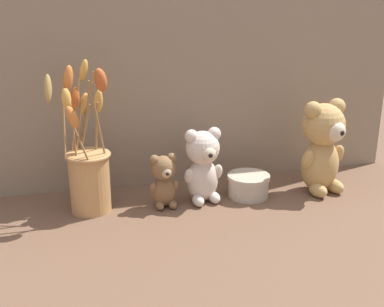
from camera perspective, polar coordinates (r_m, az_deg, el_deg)
name	(u,v)px	position (r m, az deg, el deg)	size (l,w,h in m)	color
ground_plane	(194,206)	(1.13, 0.24, -6.24)	(4.00, 4.00, 0.00)	brown
backdrop_wall	(178,57)	(1.20, -1.71, 11.35)	(1.17, 0.02, 0.65)	gray
teddy_bear_large	(323,145)	(1.21, 15.24, 0.99)	(0.13, 0.12, 0.23)	tan
teddy_bear_medium	(203,164)	(1.12, 1.31, -1.25)	(0.10, 0.09, 0.18)	beige
teddy_bear_small	(164,180)	(1.10, -3.35, -3.10)	(0.07, 0.06, 0.13)	olive
flower_vase	(88,168)	(1.10, -12.20, -1.72)	(0.14, 0.14, 0.34)	tan
decorative_tin_tall	(248,185)	(1.18, 6.70, -3.77)	(0.10, 0.10, 0.06)	beige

